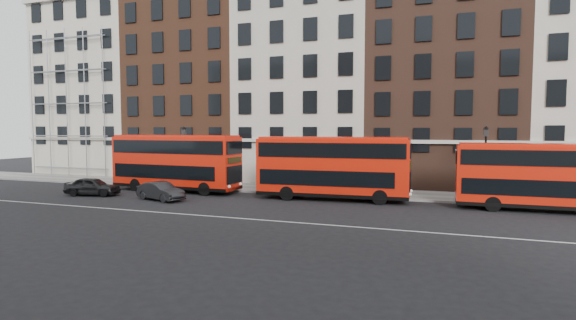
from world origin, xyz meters
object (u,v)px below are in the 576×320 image
(car_rear, at_px, (93,186))
(car_front, at_px, (161,191))
(bus_c, at_px, (332,166))
(bus_b, at_px, (175,161))
(bus_d, at_px, (542,175))

(car_rear, xyz_separation_m, car_front, (6.51, -0.19, -0.05))
(bus_c, height_order, car_front, bus_c)
(bus_b, distance_m, bus_c, 13.52)
(car_rear, relative_size, car_front, 1.04)
(bus_d, bearing_deg, bus_b, 179.08)
(bus_d, relative_size, car_rear, 2.44)
(car_front, bearing_deg, bus_c, -52.00)
(car_rear, bearing_deg, bus_c, -89.03)
(bus_d, height_order, car_rear, bus_d)
(bus_b, distance_m, bus_d, 27.20)
(car_front, bearing_deg, car_rear, 105.98)
(bus_b, distance_m, car_front, 5.07)
(bus_b, height_order, car_front, bus_b)
(bus_d, height_order, car_front, bus_d)
(bus_d, bearing_deg, car_front, -171.12)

